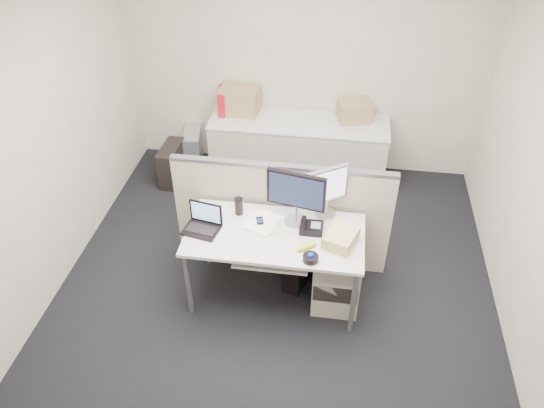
% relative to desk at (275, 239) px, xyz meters
% --- Properties ---
extents(floor, '(4.00, 4.50, 0.01)m').
position_rel_desk_xyz_m(floor, '(0.00, 0.00, -0.67)').
color(floor, black).
rests_on(floor, ground).
extents(wall_back, '(4.00, 0.02, 2.70)m').
position_rel_desk_xyz_m(wall_back, '(0.00, 2.25, 0.69)').
color(wall_back, beige).
rests_on(wall_back, ground).
extents(wall_left, '(0.02, 4.50, 2.70)m').
position_rel_desk_xyz_m(wall_left, '(-2.00, 0.00, 0.69)').
color(wall_left, beige).
rests_on(wall_left, ground).
extents(desk, '(1.50, 0.75, 0.73)m').
position_rel_desk_xyz_m(desk, '(0.00, 0.00, 0.00)').
color(desk, silver).
rests_on(desk, floor).
extents(keyboard_tray, '(0.62, 0.32, 0.02)m').
position_rel_desk_xyz_m(keyboard_tray, '(0.00, -0.18, -0.04)').
color(keyboard_tray, silver).
rests_on(keyboard_tray, desk).
extents(drawer_pedestal, '(0.40, 0.55, 0.65)m').
position_rel_desk_xyz_m(drawer_pedestal, '(0.55, 0.05, -0.34)').
color(drawer_pedestal, '#B7AF9F').
rests_on(drawer_pedestal, floor).
extents(cubicle_partition, '(2.00, 0.06, 1.10)m').
position_rel_desk_xyz_m(cubicle_partition, '(0.00, 0.45, -0.11)').
color(cubicle_partition, tan).
rests_on(cubicle_partition, floor).
extents(back_counter, '(2.00, 0.60, 0.72)m').
position_rel_desk_xyz_m(back_counter, '(0.00, 1.93, -0.30)').
color(back_counter, '#B7AF9F').
rests_on(back_counter, floor).
extents(monitor_main, '(0.53, 0.29, 0.50)m').
position_rel_desk_xyz_m(monitor_main, '(0.15, 0.18, 0.32)').
color(monitor_main, black).
rests_on(monitor_main, desk).
extents(monitor_small, '(0.43, 0.38, 0.47)m').
position_rel_desk_xyz_m(monitor_small, '(0.40, 0.32, 0.30)').
color(monitor_small, '#B7B7BC').
rests_on(monitor_small, desk).
extents(laptop, '(0.33, 0.27, 0.22)m').
position_rel_desk_xyz_m(laptop, '(-0.62, -0.06, 0.18)').
color(laptop, black).
rests_on(laptop, desk).
extents(trackball, '(0.17, 0.17, 0.05)m').
position_rel_desk_xyz_m(trackball, '(0.33, -0.28, 0.09)').
color(trackball, black).
rests_on(trackball, desk).
extents(desk_phone, '(0.20, 0.16, 0.06)m').
position_rel_desk_xyz_m(desk_phone, '(0.30, 0.08, 0.10)').
color(desk_phone, black).
rests_on(desk_phone, desk).
extents(paper_stack, '(0.34, 0.37, 0.01)m').
position_rel_desk_xyz_m(paper_stack, '(-0.12, 0.12, 0.07)').
color(paper_stack, white).
rests_on(paper_stack, desk).
extents(sticky_pad, '(0.08, 0.08, 0.01)m').
position_rel_desk_xyz_m(sticky_pad, '(-0.05, 0.00, 0.07)').
color(sticky_pad, '#CFD330').
rests_on(sticky_pad, desk).
extents(travel_mug, '(0.09, 0.09, 0.15)m').
position_rel_desk_xyz_m(travel_mug, '(-0.35, 0.22, 0.14)').
color(travel_mug, black).
rests_on(travel_mug, desk).
extents(banana, '(0.19, 0.15, 0.04)m').
position_rel_desk_xyz_m(banana, '(0.28, -0.15, 0.09)').
color(banana, yellow).
rests_on(banana, desk).
extents(cellphone, '(0.09, 0.12, 0.01)m').
position_rel_desk_xyz_m(cellphone, '(-0.15, 0.13, 0.07)').
color(cellphone, black).
rests_on(cellphone, desk).
extents(manila_folders, '(0.31, 0.35, 0.11)m').
position_rel_desk_xyz_m(manila_folders, '(0.55, -0.04, 0.12)').
color(manila_folders, tan).
rests_on(manila_folders, desk).
extents(keyboard, '(0.40, 0.15, 0.02)m').
position_rel_desk_xyz_m(keyboard, '(0.05, -0.14, -0.02)').
color(keyboard, black).
rests_on(keyboard, keyboard_tray).
extents(pc_tower_desk, '(0.28, 0.45, 0.39)m').
position_rel_desk_xyz_m(pc_tower_desk, '(0.20, 0.20, -0.47)').
color(pc_tower_desk, black).
rests_on(pc_tower_desk, floor).
extents(pc_tower_spare_dark, '(0.21, 0.49, 0.45)m').
position_rel_desk_xyz_m(pc_tower_spare_dark, '(-1.45, 1.63, -0.44)').
color(pc_tower_spare_dark, black).
rests_on(pc_tower_spare_dark, floor).
extents(pc_tower_spare_silver, '(0.27, 0.50, 0.44)m').
position_rel_desk_xyz_m(pc_tower_spare_silver, '(-1.30, 2.03, -0.44)').
color(pc_tower_spare_silver, '#B7B7BC').
rests_on(pc_tower_spare_silver, floor).
extents(cardboard_box_left, '(0.46, 0.36, 0.32)m').
position_rel_desk_xyz_m(cardboard_box_left, '(-0.70, 2.05, 0.22)').
color(cardboard_box_left, tan).
rests_on(cardboard_box_left, back_counter).
extents(cardboard_box_right, '(0.41, 0.36, 0.25)m').
position_rel_desk_xyz_m(cardboard_box_right, '(0.60, 2.05, 0.18)').
color(cardboard_box_right, tan).
rests_on(cardboard_box_right, back_counter).
extents(red_binder, '(0.12, 0.32, 0.29)m').
position_rel_desk_xyz_m(red_binder, '(-0.90, 2.03, 0.20)').
color(red_binder, '#B00E20').
rests_on(red_binder, back_counter).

